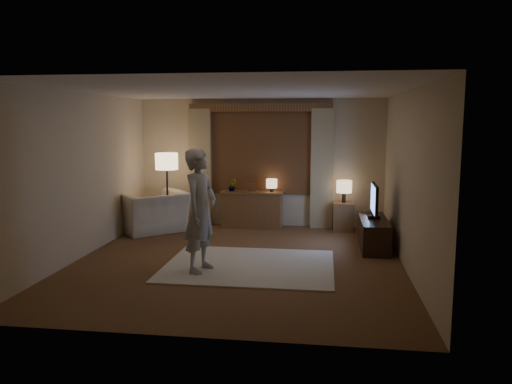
% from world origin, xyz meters
% --- Properties ---
extents(room, '(5.04, 5.54, 2.64)m').
position_xyz_m(room, '(0.00, 0.50, 1.33)').
color(room, brown).
rests_on(room, ground).
extents(rug, '(2.50, 2.00, 0.02)m').
position_xyz_m(rug, '(0.21, -0.22, 0.01)').
color(rug, beige).
rests_on(rug, floor).
extents(sideboard, '(1.20, 0.40, 0.70)m').
position_xyz_m(sideboard, '(-0.15, 2.50, 0.35)').
color(sideboard, brown).
rests_on(sideboard, floor).
extents(picture_frame, '(0.16, 0.02, 0.20)m').
position_xyz_m(picture_frame, '(-0.15, 2.50, 0.80)').
color(picture_frame, brown).
rests_on(picture_frame, sideboard).
extents(plant, '(0.17, 0.13, 0.30)m').
position_xyz_m(plant, '(-0.55, 2.50, 0.85)').
color(plant, '#999999').
rests_on(plant, sideboard).
extents(table_lamp_sideboard, '(0.22, 0.22, 0.30)m').
position_xyz_m(table_lamp_sideboard, '(0.25, 2.50, 0.90)').
color(table_lamp_sideboard, black).
rests_on(table_lamp_sideboard, sideboard).
extents(floor_lamp, '(0.45, 0.45, 1.53)m').
position_xyz_m(floor_lamp, '(-1.79, 2.09, 1.28)').
color(floor_lamp, black).
rests_on(floor_lamp, floor).
extents(armchair, '(1.60, 1.59, 0.78)m').
position_xyz_m(armchair, '(-2.01, 1.85, 0.39)').
color(armchair, beige).
rests_on(armchair, floor).
extents(side_table, '(0.40, 0.40, 0.56)m').
position_xyz_m(side_table, '(1.69, 2.45, 0.28)').
color(side_table, brown).
rests_on(side_table, floor).
extents(table_lamp_side, '(0.30, 0.30, 0.44)m').
position_xyz_m(table_lamp_side, '(1.69, 2.45, 0.87)').
color(table_lamp_side, black).
rests_on(table_lamp_side, side_table).
extents(tv_stand, '(0.45, 1.40, 0.50)m').
position_xyz_m(tv_stand, '(2.15, 1.16, 0.25)').
color(tv_stand, black).
rests_on(tv_stand, floor).
extents(tv, '(0.20, 0.83, 0.60)m').
position_xyz_m(tv, '(2.15, 1.16, 0.83)').
color(tv, black).
rests_on(tv, tv_stand).
extents(person, '(0.56, 0.72, 1.76)m').
position_xyz_m(person, '(-0.43, -0.59, 0.90)').
color(person, '#B5AFA7').
rests_on(person, rug).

